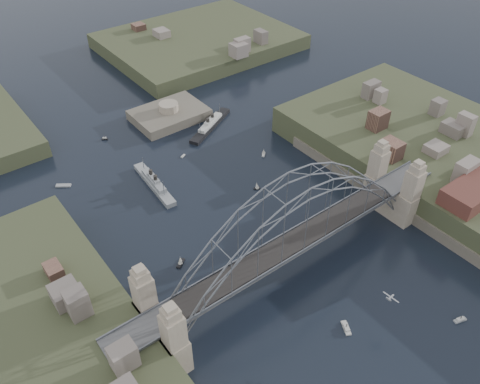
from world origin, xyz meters
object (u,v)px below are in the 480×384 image
Objects in this scene: bridge at (295,228)px; wharf_shed at (479,188)px; fort_island at (170,120)px; ocean_liner at (210,125)px; naval_cruiser_far at (21,130)px; naval_cruiser_near at (154,184)px.

bridge reaches higher than wharf_shed.
bridge is at bearing -99.73° from fort_island.
ocean_liner is (7.23, -12.04, 1.15)m from fort_island.
ocean_liner is (19.23, 57.96, -11.51)m from bridge.
naval_cruiser_far is (-39.76, 20.46, 1.17)m from fort_island.
bridge is 4.20× the size of wharf_shed.
wharf_shed is at bearing -55.51° from naval_cruiser_far.
naval_cruiser_near reaches higher than fort_island.
wharf_shed is 127.07m from naval_cruiser_far.
fort_island is 1.10× the size of wharf_shed.
bridge is 45.43m from naval_cruiser_near.
bridge reaches higher than fort_island.
wharf_shed reaches higher than naval_cruiser_near.
bridge reaches higher than naval_cruiser_near.
fort_island is 1.39× the size of naval_cruiser_far.
naval_cruiser_near is at bearing -152.11° from ocean_liner.
ocean_liner is at bearing 71.64° from bridge.
fort_island is 1.09× the size of ocean_liner.
bridge is at bearing 162.35° from wharf_shed.
bridge reaches higher than naval_cruiser_far.
naval_cruiser_near is (-52.91, 57.07, -9.07)m from wharf_shed.
bridge is 95.32m from naval_cruiser_far.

